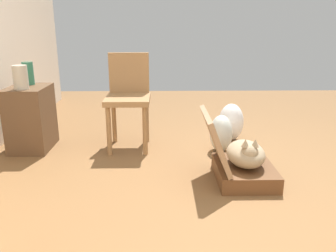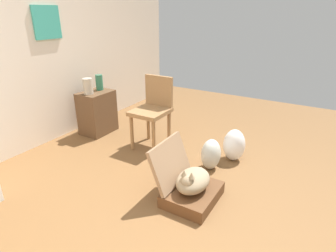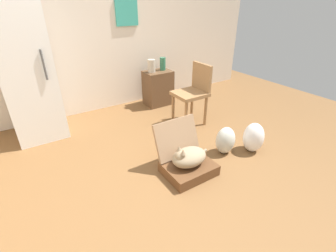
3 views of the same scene
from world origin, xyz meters
name	(u,v)px [view 2 (image 2 of 3)]	position (x,y,z in m)	size (l,w,h in m)	color
ground_plane	(176,218)	(0.00, 0.00, 0.00)	(7.68, 7.68, 0.00)	brown
suitcase_base	(192,194)	(0.29, -0.01, 0.06)	(0.52, 0.43, 0.12)	brown
suitcase_lid	(171,163)	(0.29, 0.23, 0.33)	(0.52, 0.43, 0.04)	#9B7756
cat	(192,180)	(0.28, -0.01, 0.22)	(0.47, 0.28, 0.25)	#998466
plastic_bag_white	(211,154)	(0.90, 0.07, 0.17)	(0.25, 0.21, 0.35)	silver
plastic_bag_clear	(234,145)	(1.22, -0.08, 0.19)	(0.25, 0.25, 0.38)	white
side_table	(97,112)	(1.01, 1.85, 0.30)	(0.46, 0.35, 0.59)	brown
vase_tall	(88,86)	(0.90, 1.85, 0.70)	(0.13, 0.13, 0.21)	#B7AD99
vase_short	(99,82)	(1.13, 1.87, 0.70)	(0.10, 0.10, 0.21)	#2D7051
chair	(153,109)	(1.07, 0.94, 0.50)	(0.45, 0.41, 0.88)	olive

